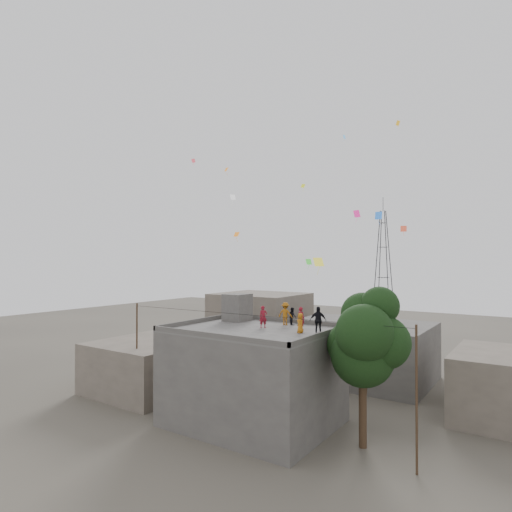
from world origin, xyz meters
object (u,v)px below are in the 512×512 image
(stair_head_box, at_px, (237,307))
(tree, at_px, (366,339))
(person_red_adult, at_px, (301,318))
(transmission_tower, at_px, (383,271))
(person_dark_adult, at_px, (318,321))

(stair_head_box, relative_size, tree, 0.22)
(stair_head_box, relative_size, person_red_adult, 1.35)
(tree, distance_m, person_red_adult, 4.77)
(transmission_tower, height_order, person_dark_adult, transmission_tower)
(stair_head_box, height_order, person_red_adult, stair_head_box)
(stair_head_box, xyz_separation_m, tree, (10.57, -2.00, -1.00))
(person_red_adult, xyz_separation_m, person_dark_adult, (1.66, -0.95, 0.11))
(stair_head_box, bearing_deg, person_red_adult, -10.61)
(person_red_adult, bearing_deg, person_dark_adult, 163.73)
(stair_head_box, height_order, transmission_tower, transmission_tower)
(transmission_tower, relative_size, person_red_adult, 13.46)
(stair_head_box, distance_m, transmission_tower, 37.46)
(tree, height_order, person_dark_adult, tree)
(stair_head_box, xyz_separation_m, person_red_adult, (5.94, -1.11, -0.26))
(tree, bearing_deg, transmission_tower, 106.09)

